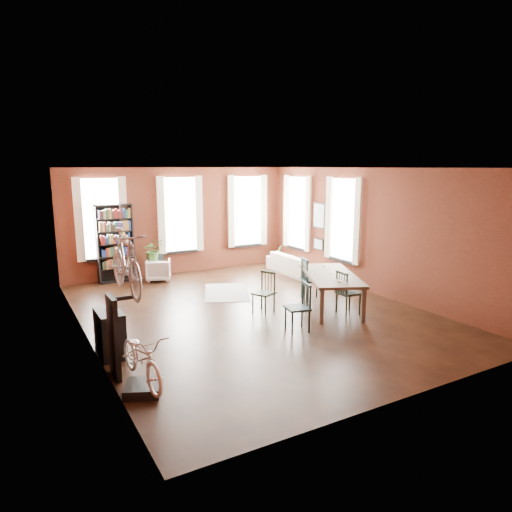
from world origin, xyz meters
TOP-DOWN VIEW (x-y plane):
  - room at (0.25, 0.62)m, footprint 9.00×9.04m
  - dining_table at (1.76, -0.61)m, footprint 1.95×2.57m
  - dining_chair_a at (0.22, -1.51)m, footprint 0.52×0.52m
  - dining_chair_b at (0.21, -0.20)m, footprint 0.56×0.56m
  - dining_chair_c at (1.82, -1.18)m, footprint 0.47×0.47m
  - dining_chair_d at (1.74, 0.06)m, footprint 0.59×0.59m
  - bookshelf at (-2.00, 4.30)m, footprint 1.00×0.32m
  - white_armchair at (-0.93, 3.83)m, footprint 0.84×0.81m
  - cream_sofa at (2.95, 2.60)m, footprint 0.61×2.08m
  - striped_rug at (0.21, 1.71)m, footprint 1.74×2.08m
  - bike_trainer at (-3.18, -2.53)m, footprint 0.67×0.67m
  - bike_wall_rack at (-3.40, -1.80)m, footprint 0.16×0.60m
  - console_table at (-3.28, -0.90)m, footprint 0.40×0.80m
  - plant_stand at (-0.99, 4.02)m, footprint 0.36×0.36m
  - plant_by_sofa at (2.93, 3.61)m, footprint 0.54×0.81m
  - plant_small at (3.22, 0.51)m, footprint 0.42×0.50m
  - bicycle_floor at (-3.16, -2.50)m, footprint 0.58×0.82m
  - bicycle_hung at (-3.15, -1.80)m, footprint 0.47×1.00m
  - plant_on_stand at (-0.99, 4.04)m, footprint 0.58×0.65m

SIDE VIEW (x-z plane):
  - striped_rug at x=0.21m, z-range 0.00..0.01m
  - bike_trainer at x=-3.18m, z-range 0.00..0.15m
  - plant_small at x=3.22m, z-range 0.00..0.16m
  - plant_by_sofa at x=2.93m, z-range 0.00..0.33m
  - plant_stand at x=-0.99m, z-range 0.00..0.54m
  - white_armchair at x=-0.93m, z-range 0.00..0.68m
  - dining_table at x=1.76m, z-range 0.00..0.80m
  - console_table at x=-3.28m, z-range 0.00..0.80m
  - cream_sofa at x=2.95m, z-range 0.00..0.81m
  - dining_chair_b at x=0.21m, z-range 0.00..0.92m
  - dining_chair_a at x=0.22m, z-range 0.00..0.96m
  - dining_chair_c at x=1.82m, z-range 0.00..0.97m
  - dining_chair_d at x=1.74m, z-range 0.00..1.04m
  - bike_wall_rack at x=-3.40m, z-range 0.00..1.30m
  - plant_on_stand at x=-0.99m, z-range 0.54..1.04m
  - bicycle_floor at x=-3.16m, z-range 0.15..1.63m
  - bookshelf at x=-2.00m, z-range 0.00..2.20m
  - bicycle_hung at x=-3.15m, z-range 1.30..2.96m
  - room at x=0.25m, z-range 0.53..3.75m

